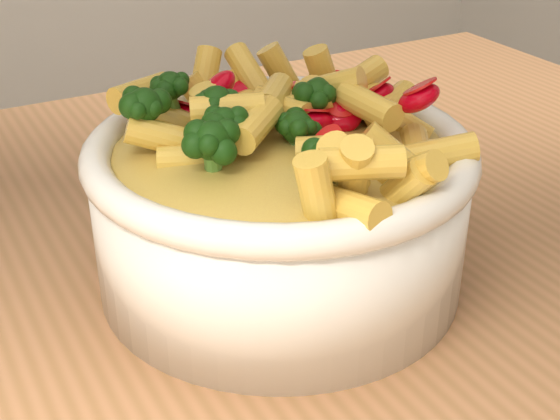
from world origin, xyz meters
name	(u,v)px	position (x,y,z in m)	size (l,w,h in m)	color
serving_bowl	(280,208)	(0.09, -0.01, 0.95)	(0.24, 0.24, 0.10)	white
pasta_salad	(280,113)	(0.09, -0.01, 1.02)	(0.19, 0.19, 0.04)	#FEC650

